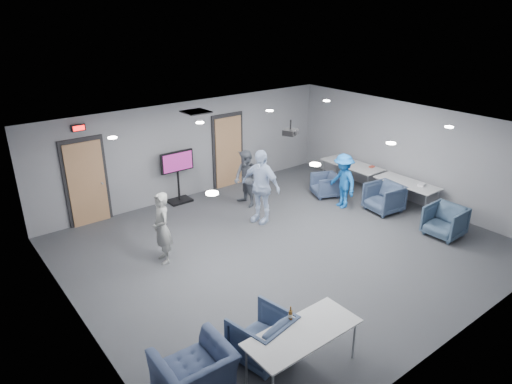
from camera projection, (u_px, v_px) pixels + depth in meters
floor at (285, 247)px, 10.36m from camera, size 9.00×9.00×0.00m
ceiling at (288, 131)px, 9.33m from camera, size 9.00×9.00×0.00m
wall_back at (192, 149)px, 12.76m from camera, size 9.00×0.02×2.70m
wall_front at (460, 272)px, 6.93m from camera, size 9.00×0.02×2.70m
wall_left at (75, 258)px, 7.29m from camera, size 0.02×8.00×2.70m
wall_right at (410, 153)px, 12.40m from camera, size 0.02×8.00×2.70m
door_left at (87, 183)px, 11.13m from camera, size 1.06×0.17×2.24m
door_right at (228, 151)px, 13.52m from camera, size 1.06×0.17×2.24m
exit_sign at (78, 128)px, 10.59m from camera, size 0.32×0.08×0.16m
hvac_diffuser at (196, 112)px, 11.09m from camera, size 0.60×0.60×0.03m
downlights at (288, 132)px, 9.33m from camera, size 6.18×3.78×0.02m
person_a at (162, 228)px, 9.52m from camera, size 0.46×0.62×1.56m
person_b at (246, 179)px, 12.22m from camera, size 0.61×0.77×1.55m
person_c at (261, 186)px, 11.27m from camera, size 0.76×1.19×1.88m
person_d at (343, 181)px, 12.15m from camera, size 0.75×1.06×1.49m
chair_right_a at (325, 185)px, 13.02m from camera, size 0.92×0.91×0.65m
chair_right_b at (384, 198)px, 12.02m from camera, size 0.94×0.92×0.77m
chair_right_c at (445, 221)px, 10.74m from camera, size 0.84×0.82×0.75m
chair_front_a at (262, 336)px, 7.00m from camera, size 0.97×0.99×0.78m
chair_front_b at (194, 371)px, 6.40m from camera, size 1.06×0.94×0.67m
table_right_a at (352, 165)px, 13.50m from camera, size 0.78×1.87×0.73m
table_right_b at (407, 184)px, 12.12m from camera, size 0.71×1.70×0.73m
table_front_left at (303, 334)px, 6.61m from camera, size 1.79×0.75×0.73m
bottle_front at (290, 315)px, 6.80m from camera, size 0.06×0.06×0.24m
bottle_right at (343, 160)px, 13.58m from camera, size 0.07×0.07×0.25m
snack_box at (372, 167)px, 13.21m from camera, size 0.16×0.11×0.04m
wrapper at (421, 185)px, 11.88m from camera, size 0.27×0.22×0.05m
tv_stand at (178, 174)px, 12.43m from camera, size 0.95×0.45×1.46m
projector at (291, 132)px, 10.42m from camera, size 0.40×0.37×0.35m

